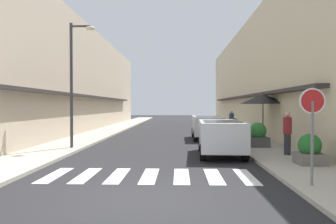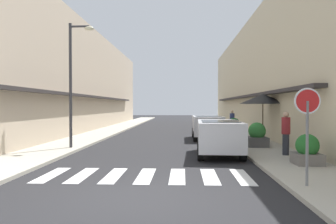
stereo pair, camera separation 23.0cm
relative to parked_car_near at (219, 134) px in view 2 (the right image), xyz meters
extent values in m
plane|color=#232326|center=(-2.62, 11.31, -0.92)|extent=(97.08, 97.08, 0.00)
cube|color=#ADA899|center=(-7.52, 11.31, -0.86)|extent=(2.45, 61.78, 0.12)
cube|color=#ADA899|center=(2.28, 11.31, -0.86)|extent=(2.45, 61.78, 0.12)
cube|color=#C6B299|center=(-11.25, 12.51, 3.28)|extent=(5.00, 41.71, 8.40)
cube|color=#332D2D|center=(-8.50, 12.51, 1.88)|extent=(0.50, 29.20, 0.16)
cube|color=beige|center=(6.00, 12.51, 3.42)|extent=(5.00, 41.71, 8.69)
cube|color=#332D2D|center=(3.25, 12.51, 1.88)|extent=(0.50, 29.20, 0.16)
cube|color=silver|center=(-5.47, -4.00, -0.91)|extent=(0.45, 2.20, 0.01)
cube|color=silver|center=(-4.52, -4.00, -0.91)|extent=(0.45, 2.20, 0.01)
cube|color=silver|center=(-3.57, -4.00, -0.91)|extent=(0.45, 2.20, 0.01)
cube|color=silver|center=(-2.62, -4.00, -0.91)|extent=(0.45, 2.20, 0.01)
cube|color=silver|center=(-1.67, -4.00, -0.91)|extent=(0.45, 2.20, 0.01)
cube|color=silver|center=(-0.72, -4.00, -0.91)|extent=(0.45, 2.20, 0.01)
cube|color=silver|center=(0.23, -4.00, -0.91)|extent=(0.45, 2.20, 0.01)
cube|color=silver|center=(0.00, 0.04, -0.03)|extent=(1.90, 3.97, 1.13)
cube|color=black|center=(0.00, -0.16, 0.27)|extent=(1.55, 2.24, 0.56)
cylinder|color=black|center=(-0.74, 1.35, -0.60)|extent=(0.24, 0.65, 0.64)
cylinder|color=black|center=(0.85, 1.29, -0.60)|extent=(0.24, 0.65, 0.64)
cylinder|color=black|center=(-0.85, -1.22, -0.60)|extent=(0.24, 0.65, 0.64)
cylinder|color=black|center=(0.74, -1.28, -0.60)|extent=(0.24, 0.65, 0.64)
cube|color=silver|center=(0.00, 6.72, -0.03)|extent=(1.75, 3.92, 1.13)
cube|color=black|center=(0.00, 6.53, 0.27)|extent=(1.47, 2.20, 0.56)
cylinder|color=black|center=(-0.80, 8.02, -0.60)|extent=(0.22, 0.64, 0.64)
cylinder|color=black|center=(0.79, 8.02, -0.60)|extent=(0.22, 0.64, 0.64)
cylinder|color=black|center=(-0.79, 5.43, -0.60)|extent=(0.22, 0.64, 0.64)
cylinder|color=black|center=(0.80, 5.43, -0.60)|extent=(0.22, 0.64, 0.64)
cylinder|color=slate|center=(1.53, -5.48, 0.24)|extent=(0.07, 0.07, 2.08)
cylinder|color=red|center=(1.53, -5.48, 1.28)|extent=(0.64, 0.03, 0.64)
torus|color=white|center=(1.53, -5.48, 1.28)|extent=(0.65, 0.05, 0.65)
cylinder|color=#38383D|center=(-6.82, 1.58, 2.13)|extent=(0.14, 0.14, 5.85)
cylinder|color=#38383D|center=(-6.37, 1.58, 4.90)|extent=(0.90, 0.10, 0.10)
ellipsoid|color=beige|center=(-5.92, 1.58, 4.80)|extent=(0.44, 0.28, 0.20)
cylinder|color=#262626|center=(2.88, 4.53, -0.77)|extent=(0.48, 0.48, 0.06)
cylinder|color=#4C3823|center=(2.88, 4.53, 0.38)|extent=(0.06, 0.06, 2.36)
cone|color=black|center=(2.88, 4.53, 1.56)|extent=(2.53, 2.53, 0.55)
cube|color=slate|center=(2.66, -2.50, -0.61)|extent=(0.88, 0.88, 0.38)
sphere|color=#236628|center=(2.66, -2.50, -0.16)|extent=(0.77, 0.77, 0.77)
cube|color=#4C4C4C|center=(2.06, 2.29, -0.57)|extent=(0.97, 0.97, 0.46)
sphere|color=#2D7533|center=(2.06, 2.29, -0.05)|extent=(0.83, 0.83, 0.83)
cube|color=#4C4C4C|center=(1.84, 8.04, -0.56)|extent=(0.86, 0.86, 0.47)
sphere|color=#195623|center=(1.84, 8.04, -0.04)|extent=(0.82, 0.82, 0.82)
cylinder|color=#282B33|center=(2.60, -0.40, -0.38)|extent=(0.26, 0.26, 0.84)
cylinder|color=maroon|center=(2.60, -0.40, 0.38)|extent=(0.34, 0.34, 0.67)
sphere|color=tan|center=(2.60, -0.40, 0.83)|extent=(0.23, 0.23, 0.23)
cylinder|color=#282B33|center=(1.99, 9.72, -0.40)|extent=(0.26, 0.26, 0.81)
cylinder|color=navy|center=(1.99, 9.72, 0.32)|extent=(0.34, 0.34, 0.64)
sphere|color=tan|center=(1.99, 9.72, 0.75)|extent=(0.22, 0.22, 0.22)
camera|label=1|loc=(-1.74, -13.62, 1.16)|focal=34.90mm
camera|label=2|loc=(-1.52, -13.61, 1.16)|focal=34.90mm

